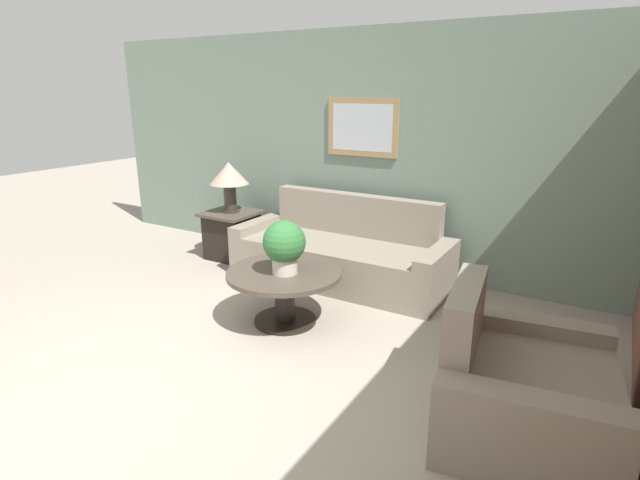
{
  "coord_description": "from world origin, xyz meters",
  "views": [
    {
      "loc": [
        2.45,
        -1.81,
        1.98
      ],
      "look_at": [
        0.08,
        2.12,
        0.58
      ],
      "focal_mm": 28.0,
      "sensor_mm": 36.0,
      "label": 1
    }
  ],
  "objects_px": {
    "table_lamp": "(229,176)",
    "potted_plant_on_table": "(284,245)",
    "couch_main": "(342,255)",
    "armchair": "(521,388)",
    "side_table": "(232,234)",
    "coffee_table": "(285,285)"
  },
  "relations": [
    {
      "from": "table_lamp",
      "to": "potted_plant_on_table",
      "type": "bearing_deg",
      "value": -36.1
    },
    {
      "from": "armchair",
      "to": "coffee_table",
      "type": "bearing_deg",
      "value": 69.32
    },
    {
      "from": "armchair",
      "to": "coffee_table",
      "type": "distance_m",
      "value": 2.09
    },
    {
      "from": "coffee_table",
      "to": "potted_plant_on_table",
      "type": "height_order",
      "value": "potted_plant_on_table"
    },
    {
      "from": "armchair",
      "to": "side_table",
      "type": "bearing_deg",
      "value": 58.28
    },
    {
      "from": "couch_main",
      "to": "side_table",
      "type": "height_order",
      "value": "couch_main"
    },
    {
      "from": "table_lamp",
      "to": "potted_plant_on_table",
      "type": "xyz_separation_m",
      "value": [
        1.6,
        -1.16,
        -0.26
      ]
    },
    {
      "from": "table_lamp",
      "to": "potted_plant_on_table",
      "type": "relative_size",
      "value": 1.3
    },
    {
      "from": "couch_main",
      "to": "armchair",
      "type": "height_order",
      "value": "same"
    },
    {
      "from": "coffee_table",
      "to": "side_table",
      "type": "distance_m",
      "value": 1.93
    },
    {
      "from": "couch_main",
      "to": "potted_plant_on_table",
      "type": "xyz_separation_m",
      "value": [
        0.1,
        -1.19,
        0.45
      ]
    },
    {
      "from": "couch_main",
      "to": "potted_plant_on_table",
      "type": "distance_m",
      "value": 1.28
    },
    {
      "from": "armchair",
      "to": "side_table",
      "type": "xyz_separation_m",
      "value": [
        -3.59,
        1.59,
        0.01
      ]
    },
    {
      "from": "coffee_table",
      "to": "side_table",
      "type": "xyz_separation_m",
      "value": [
        -1.56,
        1.13,
        -0.06
      ]
    },
    {
      "from": "couch_main",
      "to": "coffee_table",
      "type": "distance_m",
      "value": 1.15
    },
    {
      "from": "armchair",
      "to": "table_lamp",
      "type": "bearing_deg",
      "value": 58.28
    },
    {
      "from": "armchair",
      "to": "table_lamp",
      "type": "xyz_separation_m",
      "value": [
        -3.59,
        1.59,
        0.72
      ]
    },
    {
      "from": "potted_plant_on_table",
      "to": "couch_main",
      "type": "bearing_deg",
      "value": 94.89
    },
    {
      "from": "side_table",
      "to": "potted_plant_on_table",
      "type": "bearing_deg",
      "value": -36.1
    },
    {
      "from": "couch_main",
      "to": "table_lamp",
      "type": "bearing_deg",
      "value": -179.03
    },
    {
      "from": "armchair",
      "to": "side_table",
      "type": "relative_size",
      "value": 2.1
    },
    {
      "from": "side_table",
      "to": "potted_plant_on_table",
      "type": "distance_m",
      "value": 2.03
    }
  ]
}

